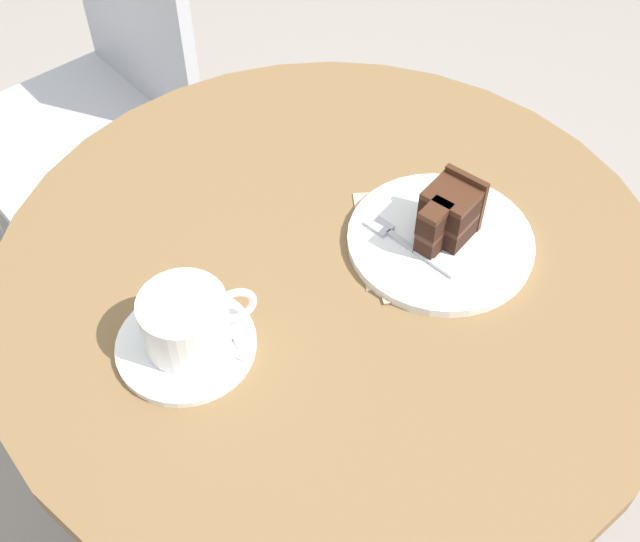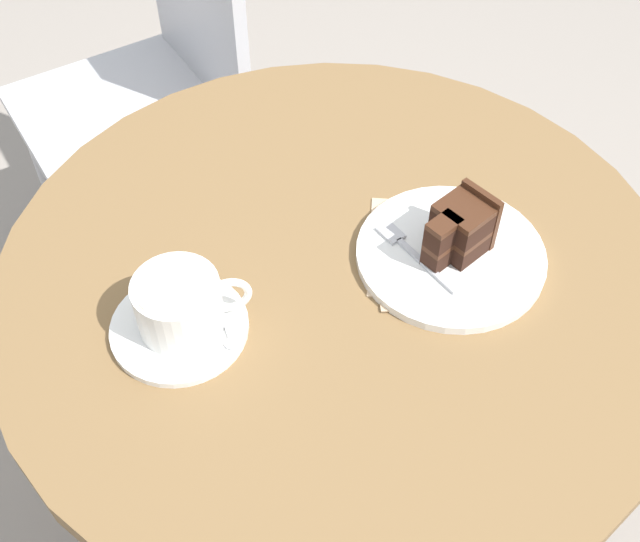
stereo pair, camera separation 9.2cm
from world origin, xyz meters
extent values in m
cube|color=gray|center=(0.00, 0.00, -0.01)|extent=(4.40, 4.40, 0.01)
cylinder|color=brown|center=(0.00, 0.00, 0.66)|extent=(0.84, 0.84, 0.03)
cylinder|color=#B7B7BC|center=(0.00, 0.00, 0.33)|extent=(0.07, 0.07, 0.63)
cylinder|color=#B7B7BC|center=(0.00, 0.00, 0.01)|extent=(0.38, 0.38, 0.02)
cylinder|color=white|center=(-0.20, -0.05, 0.69)|extent=(0.16, 0.16, 0.01)
cylinder|color=white|center=(-0.20, -0.05, 0.72)|extent=(0.10, 0.10, 0.07)
cylinder|color=beige|center=(-0.20, -0.05, 0.76)|extent=(0.09, 0.09, 0.00)
torus|color=white|center=(-0.14, -0.05, 0.72)|extent=(0.05, 0.01, 0.05)
cube|color=#B7B7BC|center=(-0.15, -0.04, 0.69)|extent=(0.02, 0.08, 0.00)
ellipsoid|color=#B7B7BC|center=(-0.14, -0.09, 0.69)|extent=(0.02, 0.02, 0.00)
cylinder|color=white|center=(0.14, -0.02, 0.69)|extent=(0.23, 0.23, 0.01)
cube|color=black|center=(0.15, -0.01, 0.71)|extent=(0.08, 0.08, 0.03)
cube|color=black|center=(0.12, -0.03, 0.71)|extent=(0.05, 0.04, 0.03)
cube|color=#422314|center=(0.15, -0.01, 0.72)|extent=(0.08, 0.08, 0.01)
cube|color=#422314|center=(0.12, -0.03, 0.72)|extent=(0.05, 0.04, 0.01)
cube|color=black|center=(0.15, -0.01, 0.74)|extent=(0.08, 0.08, 0.03)
cube|color=black|center=(0.12, -0.03, 0.74)|extent=(0.05, 0.04, 0.03)
cube|color=#422314|center=(0.15, -0.01, 0.76)|extent=(0.08, 0.08, 0.01)
cube|color=#422314|center=(0.12, -0.03, 0.76)|extent=(0.05, 0.04, 0.01)
cube|color=#422314|center=(0.17, 0.00, 0.73)|extent=(0.04, 0.06, 0.08)
cube|color=#B7B7BC|center=(0.10, -0.03, 0.70)|extent=(0.05, 0.10, 0.00)
cube|color=#B7B7BC|center=(0.07, 0.03, 0.70)|extent=(0.03, 0.04, 0.00)
cube|color=tan|center=(0.13, 0.00, 0.68)|extent=(0.21, 0.21, 0.00)
cube|color=tan|center=(0.12, -0.02, 0.68)|extent=(0.18, 0.18, 0.00)
cylinder|color=#BCBCC1|center=(-0.35, 0.46, 0.22)|extent=(0.02, 0.02, 0.44)
cylinder|color=#BCBCC1|center=(-0.15, 0.87, 0.22)|extent=(0.02, 0.02, 0.44)
cylinder|color=#BCBCC1|center=(-0.05, 0.56, 0.22)|extent=(0.02, 0.02, 0.44)
cube|color=#BCBCC1|center=(-0.25, 0.66, 0.45)|extent=(0.48, 0.48, 0.02)
cube|color=#BCBCC1|center=(-0.08, 0.72, 0.66)|extent=(0.14, 0.35, 0.40)
camera|label=1|loc=(-0.26, -0.59, 1.43)|focal=45.00mm
camera|label=2|loc=(-0.17, -0.62, 1.43)|focal=45.00mm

